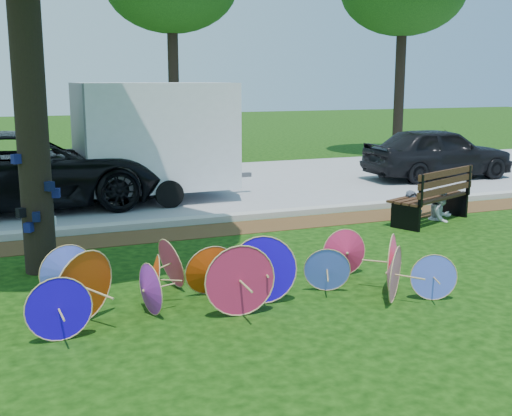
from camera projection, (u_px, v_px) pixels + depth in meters
The scene contains 11 objects.
ground at pixel (280, 319), 7.39m from camera, with size 90.00×90.00×0.00m, color black.
mulch_strip at pixel (178, 233), 11.48m from camera, with size 90.00×1.00×0.01m, color #472D16.
curb at pixel (169, 222), 12.11m from camera, with size 90.00×0.30×0.12m, color #B7B5AD.
street at pixel (127, 191), 15.90m from camera, with size 90.00×8.00×0.01m, color gray.
parasol_pile at pixel (230, 275), 7.83m from camera, with size 5.12×2.23×0.88m.
black_van at pixel (25, 171), 13.53m from camera, with size 2.73×5.92×1.65m, color black.
dark_pickup at pixel (438, 153), 17.74m from camera, with size 1.69×4.21×1.43m, color black.
cargo_trailer at pixel (155, 135), 14.47m from camera, with size 3.35×2.12×2.94m, color white.
park_bench at pixel (429, 195), 12.36m from camera, with size 1.99×0.76×1.04m, color black, non-canonical shape.
person_left at pixel (412, 192), 12.26m from camera, with size 0.44×0.29×1.21m, color #3C4252.
person_right at pixel (443, 188), 12.51m from camera, with size 0.61×0.48×1.26m, color silver.
Camera 1 is at (-2.85, -6.39, 2.72)m, focal length 45.00 mm.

